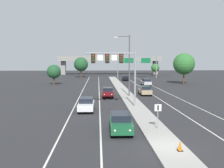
{
  "coord_description": "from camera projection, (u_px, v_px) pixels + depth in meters",
  "views": [
    {
      "loc": [
        -4.88,
        -17.07,
        6.13
      ],
      "look_at": [
        -3.2,
        13.83,
        3.2
      ],
      "focal_mm": 41.07,
      "sensor_mm": 36.0,
      "label": 1
    }
  ],
  "objects": [
    {
      "name": "edge_stripe_right",
      "position": [
        175.0,
        96.0,
        43.09
      ],
      "size": [
        0.14,
        100.0,
        0.01
      ],
      "primitive_type": "cube",
      "color": "silver",
      "rests_on": "ground"
    },
    {
      "name": "street_lamp_median",
      "position": [
        128.0,
        62.0,
        42.04
      ],
      "size": [
        2.58,
        0.28,
        10.0
      ],
      "color": "#4C4C51",
      "rests_on": "median_island"
    },
    {
      "name": "median_island",
      "position": [
        133.0,
        103.0,
        35.69
      ],
      "size": [
        2.4,
        110.0,
        0.15
      ],
      "primitive_type": "cube",
      "color": "#9E9B93",
      "rests_on": "ground"
    },
    {
      "name": "lane_stripe_oncoming_center",
      "position": [
        99.0,
        97.0,
        42.41
      ],
      "size": [
        0.14,
        100.0,
        0.01
      ],
      "primitive_type": "cube",
      "color": "silver",
      "rests_on": "ground"
    },
    {
      "name": "tree_far_right_b",
      "position": [
        155.0,
        68.0,
        98.47
      ],
      "size": [
        3.21,
        3.21,
        4.65
      ],
      "color": "#4C3823",
      "rests_on": "ground"
    },
    {
      "name": "edge_stripe_left",
      "position": [
        79.0,
        97.0,
        42.23
      ],
      "size": [
        0.14,
        100.0,
        0.01
      ],
      "primitive_type": "cube",
      "color": "silver",
      "rests_on": "ground"
    },
    {
      "name": "car_receding_tan",
      "position": [
        145.0,
        90.0,
        44.74
      ],
      "size": [
        1.82,
        4.47,
        1.58
      ],
      "color": "tan",
      "rests_on": "ground"
    },
    {
      "name": "tree_far_right_c",
      "position": [
        184.0,
        64.0,
        64.29
      ],
      "size": [
        5.38,
        5.38,
        7.79
      ],
      "color": "#4C3823",
      "rests_on": "ground"
    },
    {
      "name": "lane_stripe_receding_center",
      "position": [
        155.0,
        96.0,
        42.91
      ],
      "size": [
        0.14,
        100.0,
        0.01
      ],
      "primitive_type": "cube",
      "color": "silver",
      "rests_on": "ground"
    },
    {
      "name": "highway_sign_gantry",
      "position": [
        137.0,
        60.0,
        85.38
      ],
      "size": [
        13.28,
        0.42,
        7.5
      ],
      "color": "gray",
      "rests_on": "ground"
    },
    {
      "name": "tree_far_left_c",
      "position": [
        54.0,
        72.0,
        62.88
      ],
      "size": [
        3.41,
        3.41,
        4.93
      ],
      "color": "#4C3823",
      "rests_on": "ground"
    },
    {
      "name": "car_receding_silver",
      "position": [
        146.0,
        82.0,
        61.15
      ],
      "size": [
        1.88,
        4.5,
        1.58
      ],
      "color": "#B7B7BC",
      "rests_on": "ground"
    },
    {
      "name": "car_oncoming_darkred",
      "position": [
        108.0,
        92.0,
        42.14
      ],
      "size": [
        1.9,
        4.5,
        1.58
      ],
      "color": "#5B0F14",
      "rests_on": "ground"
    },
    {
      "name": "median_sign_post",
      "position": [
        158.0,
        112.0,
        22.2
      ],
      "size": [
        0.6,
        0.1,
        2.2
      ],
      "color": "gray",
      "rests_on": "median_island"
    },
    {
      "name": "overhead_signal_mast",
      "position": [
        118.0,
        65.0,
        32.43
      ],
      "size": [
        6.34,
        0.44,
        7.2
      ],
      "color": "gray",
      "rests_on": "median_island"
    },
    {
      "name": "ground_plane",
      "position": [
        169.0,
        148.0,
        17.81
      ],
      "size": [
        260.0,
        260.0,
        0.0
      ],
      "primitive_type": "plane",
      "color": "#28282B"
    },
    {
      "name": "overpass_bridge",
      "position": [
        110.0,
        61.0,
        106.53
      ],
      "size": [
        42.4,
        6.4,
        7.65
      ],
      "color": "gray",
      "rests_on": "ground"
    },
    {
      "name": "tree_far_left_a",
      "position": [
        81.0,
        64.0,
        87.94
      ],
      "size": [
        4.85,
        4.85,
        7.02
      ],
      "color": "#4C3823",
      "rests_on": "ground"
    },
    {
      "name": "car_receding_black",
      "position": [
        125.0,
        78.0,
        76.03
      ],
      "size": [
        1.92,
        4.51,
        1.58
      ],
      "color": "black",
      "rests_on": "ground"
    },
    {
      "name": "traffic_cone_median_nose",
      "position": [
        180.0,
        146.0,
        16.84
      ],
      "size": [
        0.36,
        0.36,
        0.74
      ],
      "color": "black",
      "rests_on": "median_island"
    },
    {
      "name": "car_oncoming_white",
      "position": [
        86.0,
        104.0,
        30.76
      ],
      "size": [
        1.9,
        4.5,
        1.58
      ],
      "color": "silver",
      "rests_on": "ground"
    },
    {
      "name": "car_oncoming_green",
      "position": [
        121.0,
        122.0,
        21.83
      ],
      "size": [
        1.92,
        4.51,
        1.58
      ],
      "color": "#195633",
      "rests_on": "ground"
    }
  ]
}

